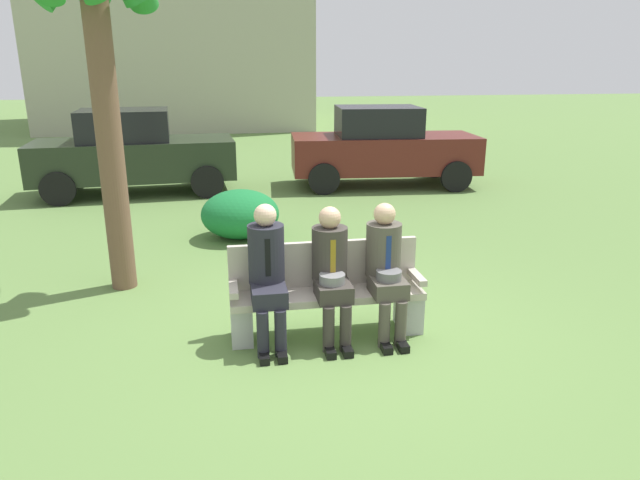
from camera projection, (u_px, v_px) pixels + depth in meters
The scene contains 9 objects.
ground_plane at pixel (343, 332), 5.72m from camera, with size 80.00×80.00×0.00m, color #5C7E3F.
park_bench at pixel (326, 292), 5.62m from camera, with size 1.87×0.44×0.90m.
seated_man_left at pixel (267, 269), 5.31m from camera, with size 0.34×0.72×1.34m.
seated_man_middle at pixel (331, 268), 5.41m from camera, with size 0.34×0.72×1.29m.
seated_man_right at pixel (386, 264), 5.50m from camera, with size 0.34×0.72×1.30m.
palm_tree_tall at pixel (98, 6), 6.01m from camera, with size 1.54×1.47×4.31m.
shrub_near_bench at pixel (240, 214), 8.72m from camera, with size 1.18×1.08×0.74m, color #1A7335.
parked_car_near at pixel (133, 152), 11.54m from camera, with size 3.99×1.92×1.68m.
parked_car_far at pixel (382, 147), 12.29m from camera, with size 4.02×1.97×1.68m.
Camera 1 is at (-1.13, -5.07, 2.57)m, focal length 32.34 mm.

